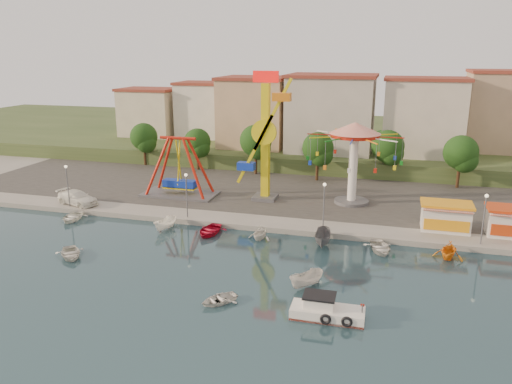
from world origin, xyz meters
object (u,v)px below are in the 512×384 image
(pirate_ship_ride, at_px, (179,168))
(cabin_motorboat, at_px, (326,311))
(wave_swinger, at_px, (354,145))
(rowboat_a, at_px, (70,253))
(skiff, at_px, (306,280))
(kamikaze_tower, at_px, (267,140))
(van, at_px, (77,198))

(pirate_ship_ride, bearing_deg, cabin_motorboat, -48.03)
(wave_swinger, distance_m, rowboat_a, 35.31)
(skiff, bearing_deg, wave_swinger, 123.54)
(kamikaze_tower, height_order, cabin_motorboat, kamikaze_tower)
(pirate_ship_ride, distance_m, kamikaze_tower, 12.61)
(rowboat_a, height_order, skiff, skiff)
(kamikaze_tower, relative_size, rowboat_a, 4.33)
(pirate_ship_ride, relative_size, rowboat_a, 2.63)
(cabin_motorboat, xyz_separation_m, skiff, (-2.27, 4.57, 0.18))
(pirate_ship_ride, relative_size, wave_swinger, 0.86)
(cabin_motorboat, relative_size, rowboat_a, 1.46)
(kamikaze_tower, height_order, van, kamikaze_tower)
(kamikaze_tower, xyz_separation_m, wave_swinger, (10.85, 1.59, -0.36))
(pirate_ship_ride, height_order, van, pirate_ship_ride)
(kamikaze_tower, relative_size, wave_swinger, 1.42)
(skiff, bearing_deg, kamikaze_tower, 149.83)
(pirate_ship_ride, xyz_separation_m, wave_swinger, (22.72, 2.53, 3.80))
(pirate_ship_ride, xyz_separation_m, rowboat_a, (-2.22, -21.22, -4.00))
(cabin_motorboat, relative_size, van, 0.95)
(kamikaze_tower, bearing_deg, van, -159.91)
(wave_swinger, xyz_separation_m, rowboat_a, (-24.94, -23.75, -7.80))
(wave_swinger, bearing_deg, rowboat_a, -136.40)
(kamikaze_tower, relative_size, cabin_motorboat, 2.97)
(kamikaze_tower, bearing_deg, pirate_ship_ride, -175.51)
(rowboat_a, relative_size, skiff, 1.06)
(kamikaze_tower, bearing_deg, wave_swinger, 8.36)
(pirate_ship_ride, bearing_deg, rowboat_a, -95.97)
(kamikaze_tower, distance_m, wave_swinger, 10.97)
(kamikaze_tower, height_order, rowboat_a, kamikaze_tower)
(rowboat_a, xyz_separation_m, van, (-8.64, 13.84, 1.06))
(kamikaze_tower, bearing_deg, cabin_motorboat, -66.85)
(pirate_ship_ride, distance_m, cabin_motorboat, 35.19)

